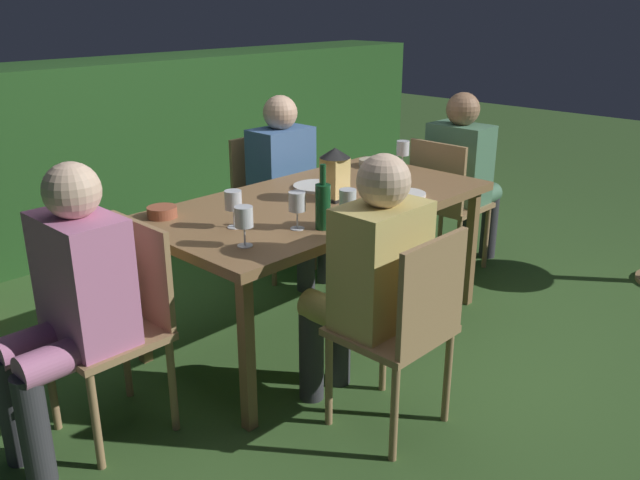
# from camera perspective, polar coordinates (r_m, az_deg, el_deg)

# --- Properties ---
(ground_plane) EXTENTS (16.00, 16.00, 0.00)m
(ground_plane) POSITION_cam_1_polar(r_m,az_deg,el_deg) (3.64, 0.00, -7.66)
(ground_plane) COLOR #385B28
(dining_table) EXTENTS (1.82, 0.93, 0.74)m
(dining_table) POSITION_cam_1_polar(r_m,az_deg,el_deg) (3.37, 0.00, 2.68)
(dining_table) COLOR olive
(dining_table) RESTS_ON ground
(chair_side_right_b) EXTENTS (0.42, 0.40, 0.87)m
(chair_side_right_b) POSITION_cam_1_polar(r_m,az_deg,el_deg) (4.29, -4.50, 3.68)
(chair_side_right_b) COLOR #9E7A51
(chair_side_right_b) RESTS_ON ground
(person_in_blue) EXTENTS (0.38, 0.47, 1.15)m
(person_in_blue) POSITION_cam_1_polar(r_m,az_deg,el_deg) (4.11, -2.72, 5.19)
(person_in_blue) COLOR #426699
(person_in_blue) RESTS_ON ground
(chair_head_far) EXTENTS (0.40, 0.42, 0.87)m
(chair_head_far) POSITION_cam_1_polar(r_m,az_deg,el_deg) (4.31, 10.73, 3.43)
(chair_head_far) COLOR #9E7A51
(chair_head_far) RESTS_ON ground
(person_in_green) EXTENTS (0.48, 0.38, 1.15)m
(person_in_green) POSITION_cam_1_polar(r_m,az_deg,el_deg) (4.43, 12.26, 5.82)
(person_in_green) COLOR #4C7A5B
(person_in_green) RESTS_ON ground
(chair_side_left_a) EXTENTS (0.42, 0.40, 0.87)m
(chair_side_left_a) POSITION_cam_1_polar(r_m,az_deg,el_deg) (2.65, 7.35, -7.23)
(chair_side_left_a) COLOR #9E7A51
(chair_side_left_a) RESTS_ON ground
(person_in_mustard) EXTENTS (0.38, 0.47, 1.15)m
(person_in_mustard) POSITION_cam_1_polar(r_m,az_deg,el_deg) (2.69, 4.16, -3.07)
(person_in_mustard) COLOR tan
(person_in_mustard) RESTS_ON ground
(chair_head_near) EXTENTS (0.40, 0.42, 0.87)m
(chair_head_near) POSITION_cam_1_polar(r_m,az_deg,el_deg) (2.79, -16.77, -6.48)
(chair_head_near) COLOR #9E7A51
(chair_head_near) RESTS_ON ground
(person_in_pink) EXTENTS (0.48, 0.38, 1.15)m
(person_in_pink) POSITION_cam_1_polar(r_m,az_deg,el_deg) (2.65, -20.74, -4.78)
(person_in_pink) COLOR #C675A3
(person_in_pink) RESTS_ON ground
(lantern_centerpiece) EXTENTS (0.15, 0.15, 0.27)m
(lantern_centerpiece) POSITION_cam_1_polar(r_m,az_deg,el_deg) (3.32, 1.29, 5.97)
(lantern_centerpiece) COLOR black
(lantern_centerpiece) RESTS_ON dining_table
(green_bottle_on_table) EXTENTS (0.07, 0.07, 0.29)m
(green_bottle_on_table) POSITION_cam_1_polar(r_m,az_deg,el_deg) (2.89, 0.25, 3.04)
(green_bottle_on_table) COLOR #144723
(green_bottle_on_table) RESTS_ON dining_table
(wine_glass_a) EXTENTS (0.08, 0.08, 0.17)m
(wine_glass_a) POSITION_cam_1_polar(r_m,az_deg,el_deg) (2.69, -6.57, 1.82)
(wine_glass_a) COLOR silver
(wine_glass_a) RESTS_ON dining_table
(wine_glass_b) EXTENTS (0.08, 0.08, 0.17)m
(wine_glass_b) POSITION_cam_1_polar(r_m,az_deg,el_deg) (2.92, 2.40, 3.40)
(wine_glass_b) COLOR silver
(wine_glass_b) RESTS_ON dining_table
(wine_glass_c) EXTENTS (0.08, 0.08, 0.17)m
(wine_glass_c) POSITION_cam_1_polar(r_m,az_deg,el_deg) (3.97, 7.13, 7.73)
(wine_glass_c) COLOR silver
(wine_glass_c) RESTS_ON dining_table
(wine_glass_d) EXTENTS (0.08, 0.08, 0.17)m
(wine_glass_d) POSITION_cam_1_polar(r_m,az_deg,el_deg) (2.88, -1.98, 3.17)
(wine_glass_d) COLOR silver
(wine_glass_d) RESTS_ON dining_table
(wine_glass_e) EXTENTS (0.08, 0.08, 0.17)m
(wine_glass_e) POSITION_cam_1_polar(r_m,az_deg,el_deg) (2.93, -7.47, 3.26)
(wine_glass_e) COLOR silver
(wine_glass_e) RESTS_ON dining_table
(plate_a) EXTENTS (0.26, 0.26, 0.01)m
(plate_a) POSITION_cam_1_polar(r_m,az_deg,el_deg) (3.56, -0.27, 4.64)
(plate_a) COLOR silver
(plate_a) RESTS_ON dining_table
(plate_b) EXTENTS (0.21, 0.21, 0.01)m
(plate_b) POSITION_cam_1_polar(r_m,az_deg,el_deg) (3.45, 7.39, 3.94)
(plate_b) COLOR white
(plate_b) RESTS_ON dining_table
(bowl_olives) EXTENTS (0.14, 0.14, 0.05)m
(bowl_olives) POSITION_cam_1_polar(r_m,az_deg,el_deg) (3.16, -13.44, 2.40)
(bowl_olives) COLOR #9E5138
(bowl_olives) RESTS_ON dining_table
(bowl_bread) EXTENTS (0.16, 0.16, 0.04)m
(bowl_bread) POSITION_cam_1_polar(r_m,az_deg,el_deg) (4.05, 4.50, 6.68)
(bowl_bread) COLOR #BCAD8E
(bowl_bread) RESTS_ON dining_table
(hedge_backdrop) EXTENTS (6.34, 0.68, 1.28)m
(hedge_backdrop) POSITION_cam_1_polar(r_m,az_deg,el_deg) (5.14, -18.43, 7.23)
(hedge_backdrop) COLOR #234C1E
(hedge_backdrop) RESTS_ON ground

